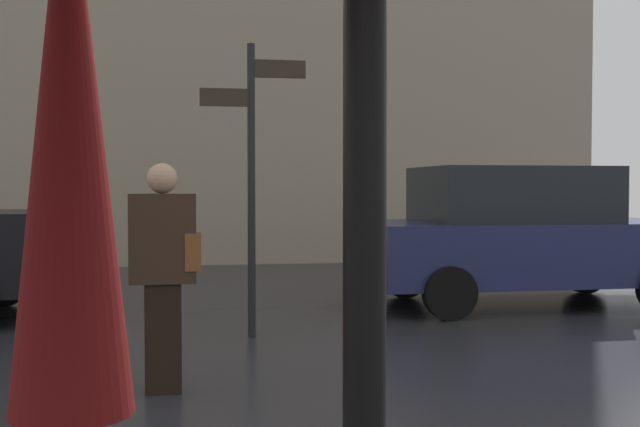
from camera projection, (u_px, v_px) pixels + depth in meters
folded_patio_umbrella_near at (70, 167)px, 2.09m from camera, size 0.50×0.50×2.52m
pedestrian_with_bag at (165, 263)px, 5.97m from camera, size 0.53×0.24×1.73m
parked_car_right at (521, 235)px, 10.33m from camera, size 4.17×2.05×1.80m
street_signpost at (252, 160)px, 8.13m from camera, size 1.08×0.08×3.00m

